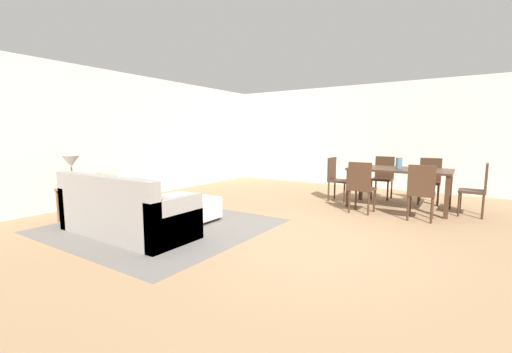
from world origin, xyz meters
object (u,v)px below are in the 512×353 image
at_px(dining_chair_near_left, 361,184).
at_px(dining_chair_near_right, 421,189).
at_px(couch, 125,214).
at_px(dining_chair_head_west, 336,176).
at_px(side_table, 73,195).
at_px(dining_table, 399,173).
at_px(dining_chair_head_east, 479,187).
at_px(ottoman_table, 189,206).
at_px(dining_chair_far_left, 383,175).
at_px(vase_centerpiece, 399,163).
at_px(table_lamp, 71,163).
at_px(dining_chair_far_right, 430,178).

xyz_separation_m(dining_chair_near_left, dining_chair_near_right, (0.96, -0.00, 0.00)).
distance_m(couch, dining_chair_head_west, 4.27).
bearing_deg(side_table, couch, 0.09).
relative_size(dining_table, dining_chair_head_east, 1.93).
bearing_deg(dining_chair_head_west, ottoman_table, -117.43).
distance_m(couch, dining_chair_head_east, 5.70).
height_order(dining_chair_far_left, vase_centerpiece, vase_centerpiece).
relative_size(dining_chair_near_right, dining_chair_head_east, 1.00).
bearing_deg(dining_chair_near_left, table_lamp, -140.42).
xyz_separation_m(ottoman_table, dining_chair_near_left, (2.24, 1.97, 0.29)).
height_order(dining_chair_near_left, dining_chair_far_right, same).
relative_size(table_lamp, dining_chair_far_left, 0.57).
bearing_deg(table_lamp, dining_chair_far_left, 51.92).
distance_m(couch, dining_table, 4.87).
xyz_separation_m(ottoman_table, vase_centerpiece, (2.71, 2.77, 0.64)).
bearing_deg(table_lamp, dining_table, 42.96).
bearing_deg(side_table, dining_chair_near_right, 33.30).
relative_size(ottoman_table, dining_chair_near_right, 1.09).
relative_size(dining_chair_near_right, dining_chair_head_west, 1.00).
height_order(dining_chair_near_left, vase_centerpiece, vase_centerpiece).
height_order(dining_table, dining_chair_head_west, dining_chair_head_west).
relative_size(couch, table_lamp, 3.90).
distance_m(side_table, dining_chair_near_left, 4.83).
relative_size(dining_chair_far_right, vase_centerpiece, 4.42).
relative_size(dining_chair_head_east, vase_centerpiece, 4.42).
distance_m(dining_chair_far_right, vase_centerpiece, 1.06).
bearing_deg(dining_table, dining_chair_head_west, 178.42).
xyz_separation_m(table_lamp, dining_chair_near_right, (4.68, 3.08, -0.43)).
bearing_deg(vase_centerpiece, dining_chair_near_left, -120.55).
bearing_deg(dining_chair_far_left, ottoman_table, -121.62).
distance_m(side_table, table_lamp, 0.52).
bearing_deg(table_lamp, dining_chair_head_west, 53.17).
relative_size(dining_chair_near_right, vase_centerpiece, 4.42).
bearing_deg(dining_chair_far_right, ottoman_table, -130.85).
distance_m(couch, dining_chair_far_right, 5.81).
bearing_deg(dining_chair_head_east, dining_chair_near_right, -132.42).
distance_m(dining_chair_far_right, dining_chair_head_west, 1.88).
height_order(dining_chair_far_right, vase_centerpiece, vase_centerpiece).
bearing_deg(dining_chair_far_right, couch, -124.89).
bearing_deg(table_lamp, couch, 0.09).
distance_m(couch, table_lamp, 1.48).
bearing_deg(dining_chair_far_right, dining_chair_far_left, 179.97).
bearing_deg(dining_chair_far_left, dining_chair_near_right, -60.68).
bearing_deg(side_table, dining_chair_head_east, 35.72).
distance_m(table_lamp, dining_chair_far_left, 6.07).
bearing_deg(dining_chair_far_left, table_lamp, -128.08).
relative_size(dining_table, dining_chair_near_left, 1.93).
bearing_deg(couch, dining_chair_near_right, 42.47).
distance_m(ottoman_table, dining_chair_far_right, 4.85).
distance_m(side_table, dining_chair_far_left, 6.05).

